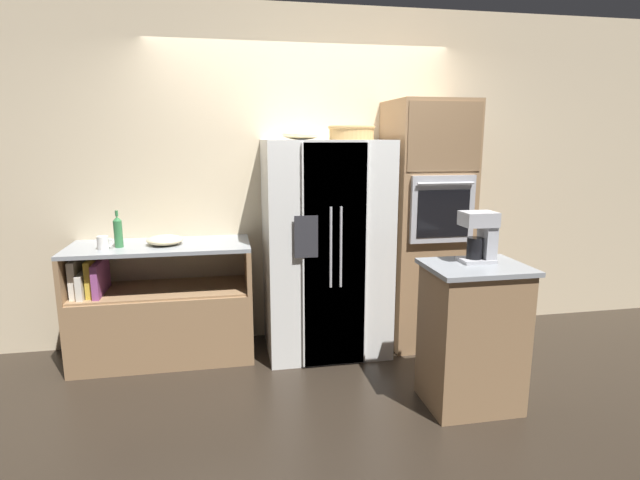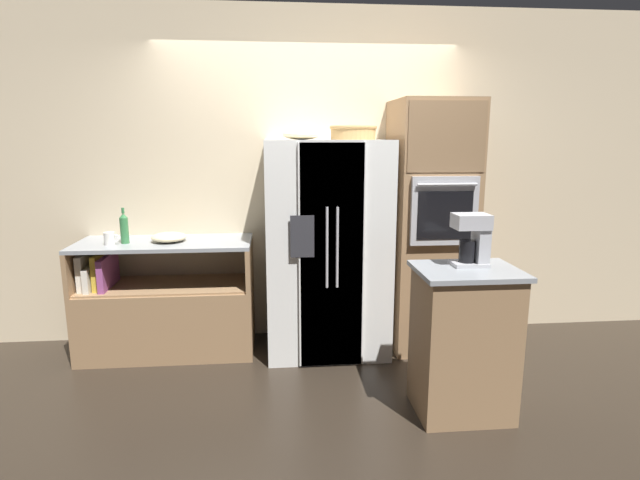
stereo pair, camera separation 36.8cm
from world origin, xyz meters
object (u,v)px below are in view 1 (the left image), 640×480
(fruit_bowl, at_px, (301,135))
(wicker_basket, at_px, (352,132))
(wall_oven, at_px, (424,224))
(mixing_bowl, at_px, (165,240))
(bottle_tall, at_px, (118,231))
(refrigerator, at_px, (325,248))
(mug, at_px, (103,243))
(coffee_maker, at_px, (481,234))

(fruit_bowl, bearing_deg, wicker_basket, 5.63)
(wall_oven, distance_m, mixing_bowl, 2.11)
(fruit_bowl, xyz_separation_m, bottle_tall, (-1.38, 0.07, -0.71))
(refrigerator, height_order, bottle_tall, refrigerator)
(wicker_basket, distance_m, mixing_bowl, 1.67)
(fruit_bowl, distance_m, mug, 1.68)
(wall_oven, xyz_separation_m, wicker_basket, (-0.66, -0.05, 0.76))
(refrigerator, distance_m, bottle_tall, 1.59)
(bottle_tall, bearing_deg, refrigerator, -0.80)
(mug, xyz_separation_m, mixing_bowl, (0.43, 0.08, -0.01))
(mixing_bowl, bearing_deg, refrigerator, -2.44)
(fruit_bowl, bearing_deg, mixing_bowl, 174.31)
(wall_oven, bearing_deg, coffee_maker, -92.55)
(wall_oven, xyz_separation_m, fruit_bowl, (-1.06, -0.09, 0.74))
(wicker_basket, relative_size, bottle_tall, 1.31)
(wall_oven, relative_size, coffee_maker, 6.23)
(refrigerator, relative_size, mixing_bowl, 6.31)
(wall_oven, distance_m, fruit_bowl, 1.29)
(bottle_tall, bearing_deg, mug, -154.38)
(fruit_bowl, height_order, coffee_maker, fruit_bowl)
(refrigerator, height_order, fruit_bowl, fruit_bowl)
(refrigerator, xyz_separation_m, wall_oven, (0.86, 0.04, 0.16))
(coffee_maker, bearing_deg, refrigerator, 129.29)
(mug, bearing_deg, wall_oven, 1.38)
(bottle_tall, bearing_deg, wicker_basket, -1.09)
(refrigerator, bearing_deg, coffee_maker, -50.71)
(wall_oven, distance_m, bottle_tall, 2.44)
(refrigerator, height_order, mug, refrigerator)
(wicker_basket, bearing_deg, fruit_bowl, -174.37)
(coffee_maker, bearing_deg, mixing_bowl, 153.12)
(refrigerator, xyz_separation_m, coffee_maker, (0.81, -0.99, 0.27))
(fruit_bowl, bearing_deg, wall_oven, 4.70)
(bottle_tall, distance_m, coffee_maker, 2.60)
(refrigerator, bearing_deg, mug, -179.13)
(mug, height_order, coffee_maker, coffee_maker)
(bottle_tall, height_order, mixing_bowl, bottle_tall)
(wall_oven, height_order, fruit_bowl, wall_oven)
(coffee_maker, bearing_deg, wicker_basket, 121.84)
(wicker_basket, relative_size, mixing_bowl, 1.34)
(refrigerator, relative_size, mug, 14.68)
(refrigerator, distance_m, coffee_maker, 1.31)
(refrigerator, height_order, mixing_bowl, refrigerator)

